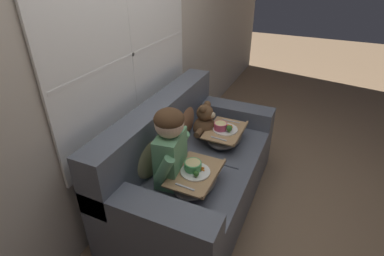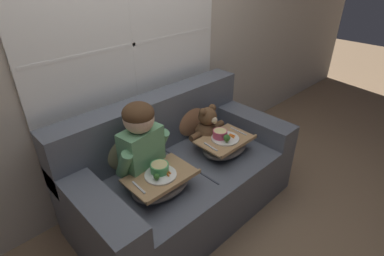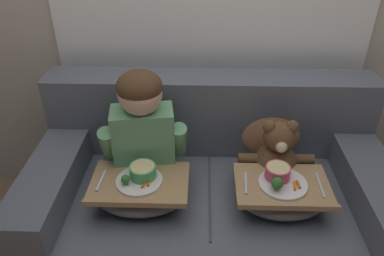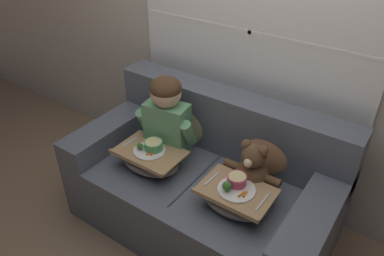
% 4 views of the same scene
% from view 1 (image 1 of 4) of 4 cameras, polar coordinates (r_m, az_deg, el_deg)
% --- Properties ---
extents(ground_plane, '(14.00, 14.00, 0.00)m').
position_cam_1_polar(ground_plane, '(2.83, 0.95, -13.60)').
color(ground_plane, '#8E7051').
extents(wall_back_with_window, '(8.00, 0.08, 2.60)m').
position_cam_1_polar(wall_back_with_window, '(2.43, -12.20, 13.82)').
color(wall_back_with_window, '#BCB2A3').
rests_on(wall_back_with_window, ground_plane).
extents(couch, '(1.76, 0.94, 0.92)m').
position_cam_1_polar(couch, '(2.63, -0.20, -7.92)').
color(couch, '#565B66').
rests_on(couch, ground_plane).
extents(throw_pillow_behind_child, '(0.39, 0.19, 0.41)m').
position_cam_1_polar(throw_pillow_behind_child, '(2.29, -8.67, -4.65)').
color(throw_pillow_behind_child, tan).
rests_on(throw_pillow_behind_child, couch).
extents(throw_pillow_behind_teddy, '(0.36, 0.17, 0.37)m').
position_cam_1_polar(throw_pillow_behind_teddy, '(2.78, -1.52, 2.39)').
color(throw_pillow_behind_teddy, '#B2754C').
rests_on(throw_pillow_behind_teddy, couch).
extents(child_figure, '(0.44, 0.23, 0.59)m').
position_cam_1_polar(child_figure, '(2.12, -4.17, -2.93)').
color(child_figure, '#66A370').
rests_on(child_figure, couch).
extents(teddy_bear, '(0.38, 0.26, 0.35)m').
position_cam_1_polar(teddy_bear, '(2.72, 2.52, 0.82)').
color(teddy_bear, brown).
rests_on(teddy_bear, couch).
extents(lap_tray_child, '(0.45, 0.31, 0.20)m').
position_cam_1_polar(lap_tray_child, '(2.20, 0.64, -9.57)').
color(lap_tray_child, slate).
rests_on(lap_tray_child, child_figure).
extents(lap_tray_teddy, '(0.43, 0.31, 0.21)m').
position_cam_1_polar(lap_tray_teddy, '(2.70, 6.24, -1.38)').
color(lap_tray_teddy, slate).
rests_on(lap_tray_teddy, teddy_bear).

